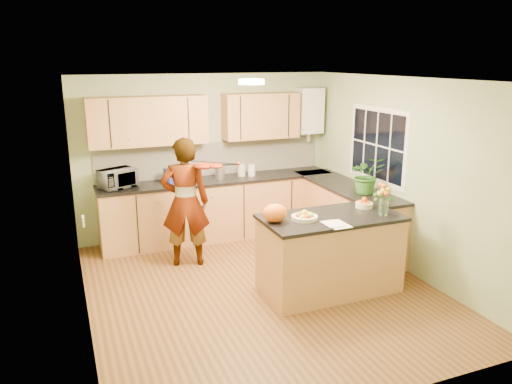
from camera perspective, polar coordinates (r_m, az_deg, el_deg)
name	(u,v)px	position (r m, az deg, el deg)	size (l,w,h in m)	color
floor	(261,289)	(6.20, 0.55, -10.99)	(4.50, 4.50, 0.00)	brown
ceiling	(261,79)	(5.57, 0.62, 12.77)	(4.00, 4.50, 0.02)	silver
wall_back	(206,156)	(7.84, -5.71, 4.16)	(4.00, 0.02, 2.50)	#8B9F71
wall_front	(375,261)	(3.89, 13.44, -7.67)	(4.00, 0.02, 2.50)	#8B9F71
wall_left	(79,209)	(5.36, -19.62, -1.80)	(0.02, 4.50, 2.50)	#8B9F71
wall_right	(403,175)	(6.76, 16.47, 1.85)	(0.02, 4.50, 2.50)	#8B9F71
back_counter	(219,208)	(7.77, -4.23, -1.82)	(3.64, 0.62, 0.94)	#BE7E4C
right_counter	(346,216)	(7.46, 10.20, -2.75)	(0.62, 2.24, 0.94)	#BE7E4C
splashback	(213,158)	(7.86, -4.97, 3.84)	(3.60, 0.02, 0.52)	white
upper_cabinets	(197,119)	(7.54, -6.76, 8.31)	(3.20, 0.34, 0.70)	#BE7E4C
boiler	(309,111)	(8.23, 6.08, 9.22)	(0.40, 0.30, 0.86)	white
window_right	(377,145)	(7.17, 13.66, 5.22)	(0.01, 1.30, 1.05)	white
light_switch	(83,221)	(4.77, -19.14, -3.17)	(0.02, 0.09, 0.09)	white
ceiling_lamp	(251,82)	(5.85, -0.53, 12.50)	(0.30, 0.30, 0.07)	#FFEABF
peninsula_island	(330,253)	(6.05, 8.42, -6.96)	(1.64, 0.84, 0.94)	#BE7E4C
fruit_dish	(305,216)	(5.72, 5.57, -2.73)	(0.30, 0.30, 0.11)	beige
orange_bowl	(364,203)	(6.28, 12.26, -1.28)	(0.21, 0.21, 0.12)	beige
flower_vase	(385,191)	(5.99, 14.54, 0.16)	(0.24, 0.24, 0.44)	silver
orange_bag	(275,213)	(5.60, 2.17, -2.41)	(0.28, 0.24, 0.21)	orange
papers	(337,224)	(5.60, 9.25, -3.66)	(0.22, 0.30, 0.01)	white
violinist	(185,202)	(6.68, -8.09, -1.18)	(0.64, 0.42, 1.74)	tan
violin	(203,166)	(6.39, -6.05, 3.00)	(0.63, 0.25, 0.13)	#4A0904
microwave	(118,178)	(7.32, -15.54, 1.50)	(0.49, 0.33, 0.27)	white
blue_box	(174,175)	(7.46, -9.30, 1.88)	(0.27, 0.19, 0.21)	navy
kettle	(220,172)	(7.61, -4.16, 2.34)	(0.15, 0.15, 0.27)	silver
jar_cream	(241,170)	(7.78, -1.67, 2.52)	(0.12, 0.12, 0.19)	beige
jar_white	(252,170)	(7.80, -0.51, 2.51)	(0.11, 0.11, 0.18)	white
potted_plant	(367,175)	(6.89, 12.54, 1.93)	(0.47, 0.40, 0.52)	#316A23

